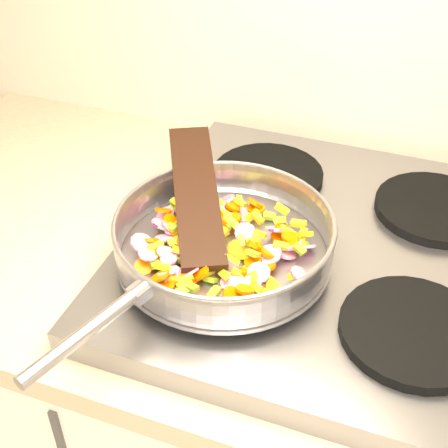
% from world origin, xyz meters
% --- Properties ---
extents(cooktop, '(0.60, 0.60, 0.04)m').
position_xyz_m(cooktop, '(-0.70, 1.67, 0.92)').
color(cooktop, '#939399').
rests_on(cooktop, counter_top).
extents(grate_fl, '(0.19, 0.19, 0.02)m').
position_xyz_m(grate_fl, '(-0.84, 1.52, 0.95)').
color(grate_fl, black).
rests_on(grate_fl, cooktop).
extents(grate_fr, '(0.19, 0.19, 0.02)m').
position_xyz_m(grate_fr, '(-0.56, 1.52, 0.95)').
color(grate_fr, black).
rests_on(grate_fr, cooktop).
extents(grate_bl, '(0.19, 0.19, 0.02)m').
position_xyz_m(grate_bl, '(-0.84, 1.81, 0.95)').
color(grate_bl, black).
rests_on(grate_bl, cooktop).
extents(grate_br, '(0.19, 0.19, 0.02)m').
position_xyz_m(grate_br, '(-0.56, 1.81, 0.95)').
color(grate_br, black).
rests_on(grate_br, cooktop).
extents(saute_pan, '(0.36, 0.51, 0.06)m').
position_xyz_m(saute_pan, '(-0.83, 1.57, 0.99)').
color(saute_pan, '#9E9EA5').
rests_on(saute_pan, grate_fl).
extents(vegetable_heap, '(0.26, 0.24, 0.05)m').
position_xyz_m(vegetable_heap, '(-0.84, 1.57, 0.98)').
color(vegetable_heap, olive).
rests_on(vegetable_heap, saute_pan).
extents(wooden_spatula, '(0.18, 0.28, 0.07)m').
position_xyz_m(wooden_spatula, '(-0.90, 1.63, 1.01)').
color(wooden_spatula, black).
rests_on(wooden_spatula, saute_pan).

